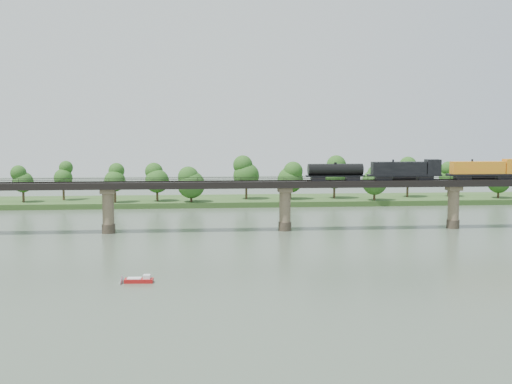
{
  "coord_description": "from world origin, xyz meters",
  "views": [
    {
      "loc": [
        -19.55,
        -114.99,
        23.48
      ],
      "look_at": [
        -6.68,
        30.0,
        9.0
      ],
      "focal_mm": 45.0,
      "sensor_mm": 36.0,
      "label": 1
    }
  ],
  "objects": [
    {
      "name": "far_bank",
      "position": [
        0.0,
        85.0,
        0.8
      ],
      "size": [
        300.0,
        24.0,
        1.6
      ],
      "primitive_type": "cube",
      "color": "#29481D",
      "rests_on": "ground"
    },
    {
      "name": "far_treeline",
      "position": [
        -8.21,
        80.52,
        8.83
      ],
      "size": [
        289.06,
        17.54,
        13.6
      ],
      "color": "#382619",
      "rests_on": "far_bank"
    },
    {
      "name": "motorboat",
      "position": [
        -28.83,
        -17.71,
        0.42
      ],
      "size": [
        4.41,
        1.8,
        1.21
      ],
      "rotation": [
        0.0,
        0.0,
        -0.06
      ],
      "color": "#A11213",
      "rests_on": "ground"
    },
    {
      "name": "bridge_superstructure",
      "position": [
        0.0,
        30.0,
        11.79
      ],
      "size": [
        220.0,
        4.9,
        0.75
      ],
      "color": "black",
      "rests_on": "bridge"
    },
    {
      "name": "bridge",
      "position": [
        0.0,
        30.0,
        5.46
      ],
      "size": [
        236.0,
        30.0,
        11.5
      ],
      "color": "#473A2D",
      "rests_on": "ground"
    },
    {
      "name": "freight_train",
      "position": [
        40.75,
        30.0,
        13.79
      ],
      "size": [
        69.62,
        2.71,
        4.79
      ],
      "color": "black",
      "rests_on": "bridge"
    },
    {
      "name": "ground",
      "position": [
        0.0,
        0.0,
        0.0
      ],
      "size": [
        400.0,
        400.0,
        0.0
      ],
      "primitive_type": "plane",
      "color": "#3B4A3A",
      "rests_on": "ground"
    }
  ]
}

